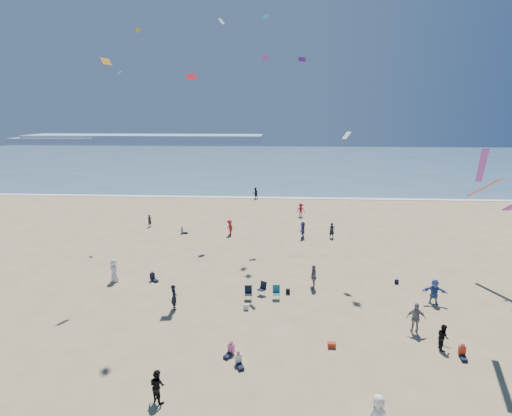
{
  "coord_description": "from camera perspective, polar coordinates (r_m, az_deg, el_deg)",
  "views": [
    {
      "loc": [
        3.47,
        -16.52,
        13.0
      ],
      "look_at": [
        2.0,
        8.0,
        7.16
      ],
      "focal_mm": 28.0,
      "sensor_mm": 36.0,
      "label": 1
    }
  ],
  "objects": [
    {
      "name": "headland_near",
      "position": [
        209.28,
        -26.53,
        8.7
      ],
      "size": [
        40.0,
        14.0,
        2.0
      ],
      "primitive_type": "cube",
      "color": "#7A8EA8",
      "rests_on": "ground"
    },
    {
      "name": "ocean",
      "position": [
        112.32,
        1.66,
        6.74
      ],
      "size": [
        220.0,
        100.0,
        0.06
      ],
      "primitive_type": "cube",
      "color": "#476B84",
      "rests_on": "ground"
    },
    {
      "name": "standing_flyers",
      "position": [
        35.87,
        4.7,
        -6.42
      ],
      "size": [
        27.22,
        47.46,
        1.92
      ],
      "color": "gray",
      "rests_on": "ground"
    },
    {
      "name": "cooler",
      "position": [
        24.39,
        10.76,
        -18.68
      ],
      "size": [
        0.45,
        0.3,
        0.3
      ],
      "primitive_type": "cube",
      "color": "#AE2F18",
      "rests_on": "ground"
    },
    {
      "name": "black_backpack",
      "position": [
        30.17,
        4.59,
        -11.8
      ],
      "size": [
        0.3,
        0.22,
        0.38
      ],
      "primitive_type": "cube",
      "color": "black",
      "rests_on": "ground"
    },
    {
      "name": "surf_line",
      "position": [
        62.96,
        0.2,
        1.49
      ],
      "size": [
        220.0,
        1.2,
        0.08
      ],
      "primitive_type": "cube",
      "color": "white",
      "rests_on": "ground"
    },
    {
      "name": "ground",
      "position": [
        21.31,
        -7.33,
        -24.36
      ],
      "size": [
        220.0,
        220.0,
        0.0
      ],
      "primitive_type": "plane",
      "color": "tan",
      "rests_on": "ground"
    },
    {
      "name": "seated_group",
      "position": [
        28.89,
        -3.04,
        -12.47
      ],
      "size": [
        21.62,
        24.0,
        0.84
      ],
      "color": "silver",
      "rests_on": "ground"
    },
    {
      "name": "chair_cluster",
      "position": [
        29.32,
        0.88,
        -11.87
      ],
      "size": [
        2.66,
        1.54,
        1.0
      ],
      "color": "black",
      "rests_on": "ground"
    },
    {
      "name": "navy_bag",
      "position": [
        33.58,
        19.45,
        -9.9
      ],
      "size": [
        0.28,
        0.18,
        0.34
      ],
      "primitive_type": "cube",
      "color": "black",
      "rests_on": "ground"
    },
    {
      "name": "headland_far",
      "position": [
        197.35,
        -15.55,
        9.58
      ],
      "size": [
        110.0,
        20.0,
        3.2
      ],
      "primitive_type": "cube",
      "color": "#7A8EA8",
      "rests_on": "ground"
    },
    {
      "name": "white_tote",
      "position": [
        27.9,
        -1.42,
        -13.94
      ],
      "size": [
        0.35,
        0.2,
        0.4
      ],
      "primitive_type": "cube",
      "color": "silver",
      "rests_on": "ground"
    },
    {
      "name": "kites_aloft",
      "position": [
        30.95,
        14.2,
        17.85
      ],
      "size": [
        37.91,
        40.57,
        26.16
      ],
      "color": "#702D9A",
      "rests_on": "ground"
    }
  ]
}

